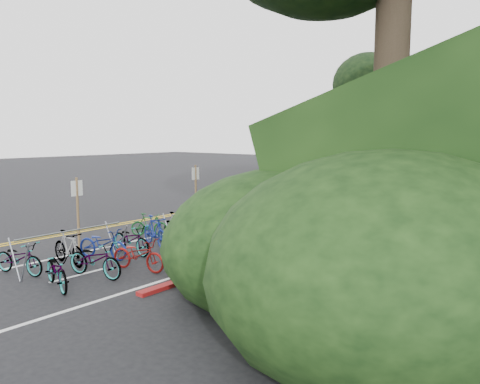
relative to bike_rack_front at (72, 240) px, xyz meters
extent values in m
plane|color=black|center=(-2.48, 1.76, -0.83)|extent=(120.00, 120.00, 0.00)
cube|color=gold|center=(-4.63, 11.76, -0.82)|extent=(0.12, 80.00, 0.01)
cube|color=gold|center=(-4.33, 11.76, -0.82)|extent=(0.12, 80.00, 0.01)
cube|color=silver|center=(-1.48, 11.76, -0.82)|extent=(0.12, 80.00, 0.01)
cube|color=silver|center=(2.72, 11.76, -0.82)|extent=(0.12, 80.00, 0.01)
cube|color=silver|center=(0.62, -0.24, -0.82)|extent=(0.10, 1.60, 0.01)
cube|color=silver|center=(0.62, 5.76, -0.82)|extent=(0.10, 1.60, 0.01)
cube|color=silver|center=(0.62, 11.76, -0.82)|extent=(0.10, 1.60, 0.01)
cube|color=silver|center=(0.62, 17.76, -0.82)|extent=(0.10, 1.60, 0.01)
cube|color=silver|center=(0.62, 23.76, -0.82)|extent=(0.10, 1.60, 0.01)
cube|color=silver|center=(0.62, 29.76, -0.82)|extent=(0.10, 1.60, 0.01)
cube|color=silver|center=(0.62, 35.76, -0.82)|extent=(0.10, 1.60, 0.01)
cube|color=maroon|center=(3.22, 13.76, -0.78)|extent=(0.25, 28.00, 0.10)
cube|color=#382819|center=(3.92, 23.76, -0.75)|extent=(1.40, 44.00, 0.16)
ellipsoid|color=#284C19|center=(4.72, 4.76, 0.21)|extent=(2.00, 2.80, 1.60)
ellipsoid|color=#284C19|center=(5.52, 9.76, 0.72)|extent=(2.60, 3.64, 2.08)
ellipsoid|color=#284C19|center=(6.72, 15.76, 1.16)|extent=(2.20, 3.08, 1.76)
ellipsoid|color=#284C19|center=(5.32, 21.76, 0.73)|extent=(3.00, 4.20, 2.40)
ellipsoid|color=#284C19|center=(4.52, 7.76, 0.07)|extent=(1.80, 2.52, 1.44)
ellipsoid|color=black|center=(5.52, 2.26, 0.38)|extent=(5.28, 6.16, 3.52)
ellipsoid|color=black|center=(8.52, 1.26, 0.60)|extent=(6.24, 7.28, 4.16)
cylinder|color=#2D2319|center=(7.02, 4.76, 3.66)|extent=(0.85, 0.85, 6.58)
cylinder|color=#2D2319|center=(-11.48, 43.76, 2.46)|extent=(0.85, 0.85, 6.58)
ellipsoid|color=black|center=(-11.48, 43.76, 8.45)|extent=(9.00, 9.00, 8.55)
cylinder|color=#2D2319|center=(-8.48, 51.76, 2.21)|extent=(0.82, 0.82, 6.07)
ellipsoid|color=black|center=(-8.48, 51.76, 7.61)|extent=(7.87, 7.87, 7.48)
cylinder|color=gray|center=(0.00, 0.00, 0.27)|extent=(0.05, 3.14, 0.05)
cylinder|color=gray|center=(-0.28, -1.47, -0.28)|extent=(0.56, 0.04, 1.08)
cylinder|color=gray|center=(0.28, -1.47, -0.28)|extent=(0.56, 0.04, 1.08)
cylinder|color=gray|center=(-0.28, 1.47, -0.28)|extent=(0.56, 0.04, 1.08)
cylinder|color=gray|center=(0.28, 1.47, -0.28)|extent=(0.56, 0.04, 1.08)
cylinder|color=gray|center=(0.52, 4.76, 0.32)|extent=(0.05, 3.00, 0.05)
cylinder|color=gray|center=(0.24, 3.36, -0.25)|extent=(0.58, 0.04, 1.13)
cylinder|color=gray|center=(0.80, 3.36, -0.25)|extent=(0.58, 0.04, 1.13)
cylinder|color=gray|center=(0.24, 6.16, -0.25)|extent=(0.58, 0.04, 1.13)
cylinder|color=gray|center=(0.80, 6.16, -0.25)|extent=(0.58, 0.04, 1.13)
cylinder|color=gray|center=(0.52, 9.76, 0.32)|extent=(0.05, 3.00, 0.05)
cylinder|color=gray|center=(0.24, 8.36, -0.25)|extent=(0.58, 0.04, 1.13)
cylinder|color=gray|center=(0.80, 8.36, -0.25)|extent=(0.58, 0.04, 1.13)
cylinder|color=gray|center=(0.24, 11.16, -0.25)|extent=(0.58, 0.04, 1.13)
cylinder|color=gray|center=(0.80, 11.16, -0.25)|extent=(0.58, 0.04, 1.13)
cylinder|color=gray|center=(0.52, 14.76, 0.32)|extent=(0.05, 3.00, 0.05)
cylinder|color=gray|center=(0.24, 13.36, -0.25)|extent=(0.58, 0.04, 1.13)
cylinder|color=gray|center=(0.80, 13.36, -0.25)|extent=(0.58, 0.04, 1.13)
cylinder|color=gray|center=(0.24, 16.16, -0.25)|extent=(0.58, 0.04, 1.13)
cylinder|color=gray|center=(0.80, 16.16, -0.25)|extent=(0.58, 0.04, 1.13)
cylinder|color=gray|center=(0.52, 19.76, 0.32)|extent=(0.05, 3.00, 0.05)
cylinder|color=gray|center=(0.24, 18.36, -0.25)|extent=(0.58, 0.04, 1.13)
cylinder|color=gray|center=(0.80, 18.36, -0.25)|extent=(0.58, 0.04, 1.13)
cylinder|color=gray|center=(0.24, 21.16, -0.25)|extent=(0.58, 0.04, 1.13)
cylinder|color=gray|center=(0.80, 21.16, -0.25)|extent=(0.58, 0.04, 1.13)
cylinder|color=gray|center=(0.52, 24.76, 0.32)|extent=(0.05, 3.00, 0.05)
cylinder|color=gray|center=(0.24, 23.36, -0.25)|extent=(0.58, 0.04, 1.13)
cylinder|color=gray|center=(0.80, 23.36, -0.25)|extent=(0.58, 0.04, 1.13)
cylinder|color=gray|center=(0.24, 26.16, -0.25)|extent=(0.58, 0.04, 1.13)
cylinder|color=gray|center=(0.80, 26.16, -0.25)|extent=(0.58, 0.04, 1.13)
cylinder|color=brown|center=(-1.93, 1.39, 0.36)|extent=(0.08, 0.08, 2.37)
cube|color=silver|center=(-1.93, 1.39, 1.19)|extent=(0.02, 0.40, 0.50)
cylinder|color=brown|center=(-1.88, 6.76, 0.42)|extent=(0.08, 0.08, 2.50)
cube|color=silver|center=(-1.88, 6.76, 1.32)|extent=(0.02, 0.40, 0.50)
cylinder|color=brown|center=(-1.88, 12.76, 0.42)|extent=(0.08, 0.08, 2.50)
cube|color=silver|center=(-1.88, 12.76, 1.32)|extent=(0.02, 0.40, 0.50)
cylinder|color=brown|center=(-1.88, 18.76, 0.42)|extent=(0.08, 0.08, 2.50)
cube|color=silver|center=(-1.88, 18.76, 1.32)|extent=(0.02, 0.40, 0.50)
cylinder|color=brown|center=(-1.88, 24.76, 0.42)|extent=(0.08, 0.08, 2.50)
cube|color=silver|center=(-1.88, 24.76, 1.32)|extent=(0.02, 0.40, 0.50)
imported|color=#144C1E|center=(-1.66, 4.11, -0.39)|extent=(1.06, 1.45, 0.87)
imported|color=slate|center=(-0.68, -1.16, -0.38)|extent=(1.01, 1.79, 0.89)
imported|color=slate|center=(1.18, -1.12, -0.37)|extent=(1.03, 1.83, 0.91)
imported|color=slate|center=(-0.51, 0.19, -0.33)|extent=(0.54, 1.67, 0.99)
imported|color=slate|center=(1.11, 0.00, -0.35)|extent=(0.96, 1.91, 0.96)
imported|color=navy|center=(-0.31, 1.20, -0.36)|extent=(1.08, 1.87, 0.93)
imported|color=maroon|center=(1.51, 1.10, -0.37)|extent=(0.97, 1.81, 0.91)
imported|color=slate|center=(-0.12, 2.11, -0.36)|extent=(0.67, 1.81, 0.94)
imported|color=#144C1E|center=(1.74, 2.34, -0.40)|extent=(1.00, 1.72, 0.86)
imported|color=navy|center=(-0.31, 3.23, -0.31)|extent=(0.94, 1.79, 1.04)
imported|color=slate|center=(1.38, 3.24, -0.29)|extent=(0.75, 1.84, 1.07)
imported|color=slate|center=(-0.50, 4.37, -0.34)|extent=(0.74, 1.69, 0.98)
imported|color=#144C1E|center=(1.57, 4.31, -0.35)|extent=(0.52, 1.62, 0.96)
imported|color=slate|center=(-0.38, 5.30, -0.36)|extent=(0.65, 1.80, 0.94)
imported|color=slate|center=(1.25, 5.40, -0.39)|extent=(0.70, 1.72, 0.88)
imported|color=maroon|center=(-0.22, 6.61, -0.35)|extent=(1.24, 1.91, 0.95)
imported|color=slate|center=(1.31, 6.55, -0.39)|extent=(1.02, 1.75, 0.87)
imported|color=#144C1E|center=(-0.22, 7.77, -0.39)|extent=(0.96, 1.76, 0.88)
imported|color=#144C1E|center=(1.50, 7.67, -0.31)|extent=(0.73, 1.78, 1.04)
camera|label=1|loc=(11.69, -6.82, 2.93)|focal=35.00mm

